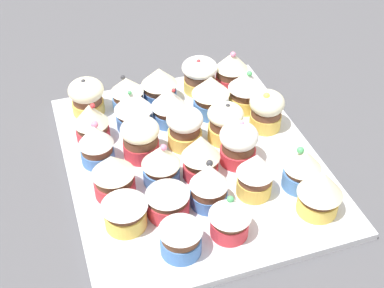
% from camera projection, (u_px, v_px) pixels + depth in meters
% --- Properties ---
extents(ground_plane, '(1.80, 1.80, 0.03)m').
position_uv_depth(ground_plane, '(192.00, 170.00, 0.87)').
color(ground_plane, '#4C4C51').
extents(baking_tray, '(0.46, 0.39, 0.01)m').
position_uv_depth(baking_tray, '(192.00, 161.00, 0.85)').
color(baking_tray, silver).
rests_on(baking_tray, ground_plane).
extents(cupcake_0, '(0.06, 0.06, 0.07)m').
position_uv_depth(cupcake_0, '(87.00, 96.00, 0.92)').
color(cupcake_0, '#EFC651').
rests_on(cupcake_0, baking_tray).
extents(cupcake_1, '(0.06, 0.06, 0.08)m').
position_uv_depth(cupcake_1, '(92.00, 122.00, 0.86)').
color(cupcake_1, '#D1333D').
rests_on(cupcake_1, baking_tray).
extents(cupcake_2, '(0.06, 0.06, 0.08)m').
position_uv_depth(cupcake_2, '(96.00, 143.00, 0.82)').
color(cupcake_2, '#477AC6').
rests_on(cupcake_2, baking_tray).
extents(cupcake_3, '(0.06, 0.06, 0.07)m').
position_uv_depth(cupcake_3, '(113.00, 175.00, 0.76)').
color(cupcake_3, '#D1333D').
rests_on(cupcake_3, baking_tray).
extents(cupcake_4, '(0.07, 0.07, 0.07)m').
position_uv_depth(cupcake_4, '(124.00, 206.00, 0.72)').
color(cupcake_4, '#EFC651').
rests_on(cupcake_4, baking_tray).
extents(cupcake_5, '(0.06, 0.06, 0.07)m').
position_uv_depth(cupcake_5, '(127.00, 93.00, 0.93)').
color(cupcake_5, '#477AC6').
rests_on(cupcake_5, baking_tray).
extents(cupcake_6, '(0.07, 0.07, 0.08)m').
position_uv_depth(cupcake_6, '(133.00, 108.00, 0.89)').
color(cupcake_6, '#477AC6').
rests_on(cupcake_6, baking_tray).
extents(cupcake_7, '(0.06, 0.06, 0.07)m').
position_uv_depth(cupcake_7, '(140.00, 138.00, 0.83)').
color(cupcake_7, '#D1333D').
rests_on(cupcake_7, baking_tray).
extents(cupcake_8, '(0.06, 0.06, 0.07)m').
position_uv_depth(cupcake_8, '(161.00, 164.00, 0.79)').
color(cupcake_8, '#477AC6').
rests_on(cupcake_8, baking_tray).
extents(cupcake_9, '(0.06, 0.06, 0.07)m').
position_uv_depth(cupcake_9, '(168.00, 196.00, 0.74)').
color(cupcake_9, '#D1333D').
rests_on(cupcake_9, baking_tray).
extents(cupcake_10, '(0.06, 0.06, 0.07)m').
position_uv_depth(cupcake_10, '(181.00, 232.00, 0.68)').
color(cupcake_10, '#477AC6').
rests_on(cupcake_10, baking_tray).
extents(cupcake_11, '(0.06, 0.06, 0.07)m').
position_uv_depth(cupcake_11, '(160.00, 84.00, 0.94)').
color(cupcake_11, '#477AC6').
rests_on(cupcake_11, baking_tray).
extents(cupcake_12, '(0.06, 0.06, 0.07)m').
position_uv_depth(cupcake_12, '(168.00, 105.00, 0.90)').
color(cupcake_12, '#477AC6').
rests_on(cupcake_12, baking_tray).
extents(cupcake_13, '(0.06, 0.06, 0.07)m').
position_uv_depth(cupcake_13, '(185.00, 127.00, 0.85)').
color(cupcake_13, '#EFC651').
rests_on(cupcake_13, baking_tray).
extents(cupcake_14, '(0.06, 0.06, 0.08)m').
position_uv_depth(cupcake_14, '(201.00, 155.00, 0.79)').
color(cupcake_14, '#D1333D').
rests_on(cupcake_14, baking_tray).
extents(cupcake_15, '(0.06, 0.06, 0.08)m').
position_uv_depth(cupcake_15, '(209.00, 184.00, 0.75)').
color(cupcake_15, '#477AC6').
rests_on(cupcake_15, baking_tray).
extents(cupcake_16, '(0.06, 0.06, 0.07)m').
position_uv_depth(cupcake_16, '(231.00, 216.00, 0.71)').
color(cupcake_16, '#D1333D').
rests_on(cupcake_16, baking_tray).
extents(cupcake_17, '(0.07, 0.07, 0.07)m').
position_uv_depth(cupcake_17, '(199.00, 74.00, 0.97)').
color(cupcake_17, '#EFC651').
rests_on(cupcake_17, baking_tray).
extents(cupcake_18, '(0.07, 0.07, 0.08)m').
position_uv_depth(cupcake_18, '(211.00, 94.00, 0.91)').
color(cupcake_18, '#477AC6').
rests_on(cupcake_18, baking_tray).
extents(cupcake_19, '(0.06, 0.06, 0.07)m').
position_uv_depth(cupcake_19, '(225.00, 122.00, 0.86)').
color(cupcake_19, '#EFC651').
rests_on(cupcake_19, baking_tray).
extents(cupcake_20, '(0.06, 0.06, 0.07)m').
position_uv_depth(cupcake_20, '(238.00, 143.00, 0.82)').
color(cupcake_20, '#D1333D').
rests_on(cupcake_20, baking_tray).
extents(cupcake_21, '(0.06, 0.06, 0.08)m').
position_uv_depth(cupcake_21, '(255.00, 174.00, 0.76)').
color(cupcake_21, '#EFC651').
rests_on(cupcake_21, baking_tray).
extents(cupcake_22, '(0.06, 0.06, 0.08)m').
position_uv_depth(cupcake_22, '(232.00, 69.00, 0.98)').
color(cupcake_22, '#D1333D').
rests_on(cupcake_22, baking_tray).
extents(cupcake_23, '(0.06, 0.06, 0.08)m').
position_uv_depth(cupcake_23, '(246.00, 89.00, 0.93)').
color(cupcake_23, '#EFC651').
rests_on(cupcake_23, baking_tray).
extents(cupcake_24, '(0.06, 0.06, 0.07)m').
position_uv_depth(cupcake_24, '(266.00, 110.00, 0.89)').
color(cupcake_24, '#EFC651').
rests_on(cupcake_24, baking_tray).
extents(cupcake_25, '(0.06, 0.06, 0.07)m').
position_uv_depth(cupcake_25, '(302.00, 168.00, 0.78)').
color(cupcake_25, '#477AC6').
rests_on(cupcake_25, baking_tray).
extents(cupcake_26, '(0.06, 0.06, 0.07)m').
position_uv_depth(cupcake_26, '(320.00, 191.00, 0.74)').
color(cupcake_26, '#EFC651').
rests_on(cupcake_26, baking_tray).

